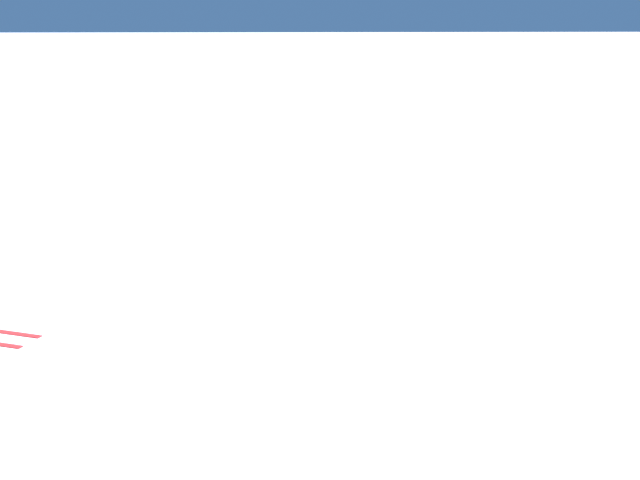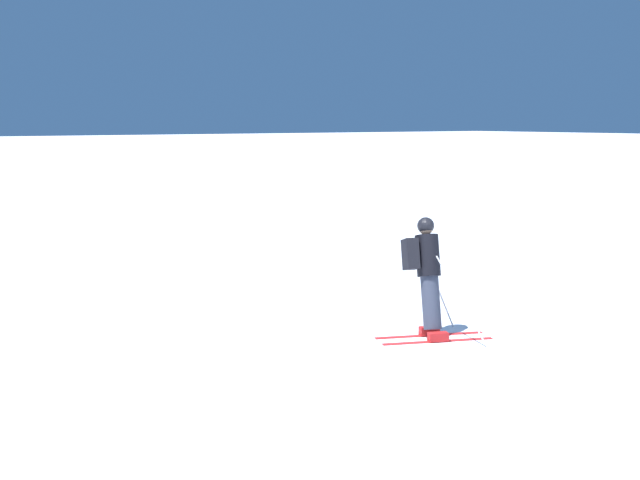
% 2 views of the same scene
% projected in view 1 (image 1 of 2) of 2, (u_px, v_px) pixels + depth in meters
% --- Properties ---
extents(ground_plane, '(300.00, 300.00, 0.00)m').
position_uv_depth(ground_plane, '(10.00, 296.00, 12.20)').
color(ground_plane, white).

